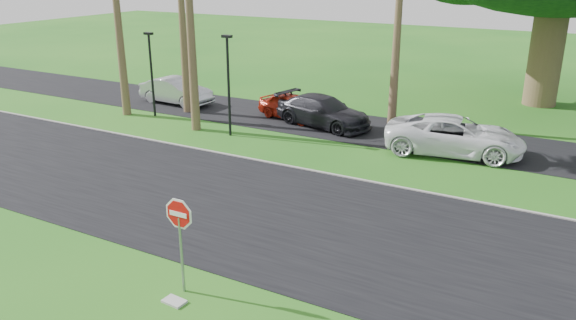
{
  "coord_description": "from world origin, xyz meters",
  "views": [
    {
      "loc": [
        8.56,
        -12.28,
        7.71
      ],
      "look_at": [
        0.51,
        2.31,
        1.8
      ],
      "focal_mm": 35.0,
      "sensor_mm": 36.0,
      "label": 1
    }
  ],
  "objects_px": {
    "car_dark": "(323,112)",
    "car_minivan": "(455,136)",
    "car_silver": "(176,91)",
    "stop_sign_near": "(180,226)",
    "car_red": "(292,107)"
  },
  "relations": [
    {
      "from": "stop_sign_near",
      "to": "car_silver",
      "type": "relative_size",
      "value": 0.59
    },
    {
      "from": "car_red",
      "to": "car_silver",
      "type": "bearing_deg",
      "value": 106.71
    },
    {
      "from": "car_minivan",
      "to": "car_red",
      "type": "bearing_deg",
      "value": 70.25
    },
    {
      "from": "car_silver",
      "to": "car_dark",
      "type": "relative_size",
      "value": 0.88
    },
    {
      "from": "car_minivan",
      "to": "car_silver",
      "type": "bearing_deg",
      "value": 75.92
    },
    {
      "from": "car_red",
      "to": "car_minivan",
      "type": "bearing_deg",
      "value": -85.66
    },
    {
      "from": "stop_sign_near",
      "to": "car_red",
      "type": "distance_m",
      "value": 16.34
    },
    {
      "from": "stop_sign_near",
      "to": "car_dark",
      "type": "height_order",
      "value": "stop_sign_near"
    },
    {
      "from": "car_red",
      "to": "car_dark",
      "type": "bearing_deg",
      "value": -86.66
    },
    {
      "from": "car_red",
      "to": "car_minivan",
      "type": "height_order",
      "value": "car_minivan"
    },
    {
      "from": "car_dark",
      "to": "car_minivan",
      "type": "bearing_deg",
      "value": -87.4
    },
    {
      "from": "stop_sign_near",
      "to": "car_red",
      "type": "xyz_separation_m",
      "value": [
        -5.31,
        15.41,
        -1.11
      ]
    },
    {
      "from": "car_dark",
      "to": "stop_sign_near",
      "type": "bearing_deg",
      "value": -154.74
    },
    {
      "from": "car_red",
      "to": "car_minivan",
      "type": "xyz_separation_m",
      "value": [
        8.61,
        -1.57,
        0.13
      ]
    },
    {
      "from": "car_silver",
      "to": "car_minivan",
      "type": "relative_size",
      "value": 0.78
    }
  ]
}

